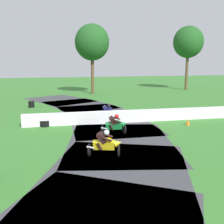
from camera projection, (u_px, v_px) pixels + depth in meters
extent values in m
plane|color=#38752D|center=(111.00, 123.00, 19.16)|extent=(120.00, 120.00, 0.00)
cube|color=#3D3D42|center=(116.00, 175.00, 10.31)|extent=(8.35, 9.65, 0.01)
cube|color=#3D3D42|center=(120.00, 141.00, 14.74)|extent=(7.29, 9.11, 0.01)
cube|color=#3D3D42|center=(111.00, 123.00, 19.15)|extent=(5.99, 8.30, 0.01)
cube|color=#3D3D42|center=(96.00, 112.00, 23.40)|extent=(6.76, 8.80, 0.01)
cube|color=#3D3D42|center=(79.00, 105.00, 27.35)|extent=(7.93, 9.46, 0.01)
cube|color=#3D3D42|center=(60.00, 100.00, 30.89)|extent=(8.85, 9.82, 0.01)
cube|color=white|center=(177.00, 114.00, 20.12)|extent=(22.97, 1.16, 0.90)
cylinder|color=black|center=(119.00, 151.00, 12.30)|extent=(0.30, 0.72, 0.72)
cylinder|color=black|center=(89.00, 150.00, 12.38)|extent=(0.30, 0.72, 0.72)
cube|color=yellow|center=(104.00, 145.00, 12.22)|extent=(1.06, 0.65, 0.45)
ellipsoid|color=yellow|center=(108.00, 140.00, 12.10)|extent=(0.52, 0.44, 0.30)
cone|color=yellow|center=(118.00, 143.00, 12.13)|extent=(0.48, 0.44, 0.47)
cylinder|color=#B2B2B7|center=(91.00, 148.00, 12.18)|extent=(0.42, 0.21, 0.17)
cube|color=#331919|center=(102.00, 138.00, 12.07)|extent=(0.58, 0.38, 0.62)
sphere|color=white|center=(107.00, 133.00, 11.94)|extent=(0.26, 0.26, 0.26)
cylinder|color=#331919|center=(108.00, 135.00, 12.20)|extent=(0.44, 0.20, 0.24)
cylinder|color=#331919|center=(108.00, 139.00, 11.88)|extent=(0.44, 0.20, 0.24)
cylinder|color=#331919|center=(100.00, 142.00, 12.39)|extent=(0.31, 0.17, 0.42)
cylinder|color=#331919|center=(100.00, 147.00, 12.06)|extent=(0.31, 0.17, 0.42)
cylinder|color=black|center=(125.00, 129.00, 16.22)|extent=(0.13, 0.76, 0.76)
cylinder|color=black|center=(102.00, 130.00, 15.97)|extent=(0.13, 0.76, 0.76)
cube|color=#198438|center=(114.00, 126.00, 15.95)|extent=(1.02, 0.45, 0.47)
ellipsoid|color=#198438|center=(117.00, 122.00, 15.86)|extent=(0.46, 0.37, 0.32)
cone|color=#198438|center=(125.00, 124.00, 16.01)|extent=(0.41, 0.44, 0.48)
cylinder|color=#B2B2B7|center=(104.00, 128.00, 15.78)|extent=(0.41, 0.11, 0.18)
cube|color=#331919|center=(113.00, 120.00, 15.75)|extent=(0.52, 0.46, 0.63)
sphere|color=red|center=(117.00, 116.00, 15.65)|extent=(0.26, 0.26, 0.26)
cylinder|color=#331919|center=(117.00, 118.00, 15.94)|extent=(0.43, 0.14, 0.24)
cylinder|color=#331919|center=(118.00, 121.00, 15.63)|extent=(0.43, 0.14, 0.24)
cylinder|color=#331919|center=(110.00, 124.00, 16.06)|extent=(0.28, 0.23, 0.42)
cylinder|color=#331919|center=(111.00, 127.00, 15.75)|extent=(0.28, 0.23, 0.42)
cylinder|color=black|center=(116.00, 117.00, 19.96)|extent=(0.13, 0.73, 0.73)
cylinder|color=black|center=(98.00, 117.00, 19.71)|extent=(0.13, 0.73, 0.73)
cube|color=#1E38B2|center=(107.00, 113.00, 19.71)|extent=(1.02, 0.42, 0.45)
ellipsoid|color=#1E38B2|center=(109.00, 110.00, 19.64)|extent=(0.46, 0.35, 0.30)
cone|color=#1E38B2|center=(116.00, 112.00, 19.79)|extent=(0.41, 0.42, 0.47)
cylinder|color=#B2B2B7|center=(99.00, 115.00, 19.53)|extent=(0.41, 0.12, 0.17)
cube|color=#1E1E4C|center=(106.00, 109.00, 19.54)|extent=(0.51, 0.42, 0.62)
sphere|color=black|center=(109.00, 105.00, 19.46)|extent=(0.26, 0.26, 0.26)
cylinder|color=#1E1E4C|center=(109.00, 107.00, 19.74)|extent=(0.43, 0.12, 0.24)
cylinder|color=#1E1E4C|center=(110.00, 109.00, 19.42)|extent=(0.43, 0.12, 0.24)
cylinder|color=#1E1E4C|center=(104.00, 112.00, 19.83)|extent=(0.28, 0.20, 0.42)
cylinder|color=#1E1E4C|center=(105.00, 114.00, 19.51)|extent=(0.28, 0.20, 0.42)
cylinder|color=black|center=(45.00, 125.00, 18.15)|extent=(0.67, 0.67, 0.20)
cylinder|color=black|center=(44.00, 122.00, 18.12)|extent=(0.67, 0.67, 0.20)
cylinder|color=black|center=(32.00, 106.00, 25.74)|extent=(0.57, 0.57, 0.20)
cylinder|color=black|center=(31.00, 104.00, 25.70)|extent=(0.57, 0.57, 0.20)
cylinder|color=black|center=(31.00, 102.00, 25.66)|extent=(0.57, 0.57, 0.20)
cone|color=orange|center=(188.00, 122.00, 18.48)|extent=(0.28, 0.28, 0.44)
cylinder|color=brown|center=(93.00, 76.00, 36.41)|extent=(0.44, 0.44, 5.05)
ellipsoid|color=#1E511E|center=(92.00, 42.00, 35.56)|extent=(4.69, 4.69, 4.92)
cylinder|color=brown|center=(187.00, 73.00, 41.77)|extent=(0.44, 0.44, 5.49)
ellipsoid|color=#1E511E|center=(188.00, 42.00, 40.88)|extent=(4.69, 4.69, 4.93)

